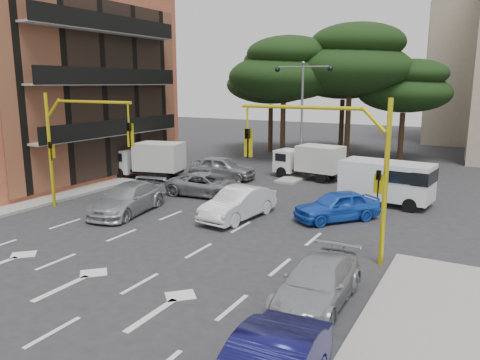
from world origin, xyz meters
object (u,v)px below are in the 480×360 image
Objects in this scene: signal_mast_left at (73,136)px; car_white_hatch at (238,203)px; street_lamp_center at (302,99)px; car_blue_compact at (337,206)px; car_silver_wagon at (128,199)px; car_silver_cross_a at (207,185)px; van_white at (386,183)px; box_truck_a at (147,160)px; box_truck_b at (309,162)px; signal_mast_right at (337,156)px; car_silver_parked at (318,283)px; car_silver_cross_b at (222,168)px.

car_white_hatch is at bearing 18.42° from signal_mast_left.
street_lamp_center is at bearing 64.09° from signal_mast_left.
car_silver_wagon is at bearing -118.71° from car_blue_compact.
car_white_hatch is 4.74m from car_blue_compact.
car_silver_cross_a is 1.01× the size of van_white.
box_truck_a reaches higher than car_silver_wagon.
box_truck_b is (0.79, -0.50, -4.26)m from street_lamp_center.
car_white_hatch is 10.85m from box_truck_b.
van_white is at bearing 54.53° from car_white_hatch.
signal_mast_right is 1.32× the size of car_silver_parked.
signal_mast_right reaches higher than car_silver_parked.
box_truck_b reaches higher than car_blue_compact.
car_silver_wagon is 12.79m from car_silver_parked.
car_white_hatch is at bearing -169.55° from box_truck_b.
box_truck_a reaches higher than car_white_hatch.
van_white reaches higher than car_silver_wagon.
street_lamp_center is 1.71× the size of car_silver_parked.
car_silver_cross_b reaches higher than car_white_hatch.
box_truck_a is (-14.51, 3.56, 0.54)m from car_blue_compact.
signal_mast_right is 11.49m from car_silver_wagon.
car_silver_parked is at bearing -15.60° from signal_mast_left.
car_silver_wagon is 0.99× the size of box_truck_a.
signal_mast_left is 1.42× the size of car_blue_compact.
car_blue_compact reaches higher than car_silver_parked.
car_blue_compact is 0.93× the size of car_silver_parked.
street_lamp_center is 4.36m from box_truck_b.
signal_mast_right is 9.40m from van_white.
car_white_hatch is 5.71m from car_silver_wagon.
signal_mast_left is at bearing 158.83° from box_truck_b.
street_lamp_center is at bearing 63.49° from car_silver_wagon.
car_white_hatch is at bearing -35.30° from van_white.
signal_mast_left reaches higher than car_silver_wagon.
street_lamp_center is 9.52m from van_white.
signal_mast_right is 1.26× the size of box_truck_b.
car_silver_cross_a is at bearing 135.10° from car_silver_parked.
signal_mast_left is at bearing -169.93° from car_silver_wagon.
car_white_hatch is 0.97× the size of box_truck_b.
car_blue_compact is at bearing 105.38° from signal_mast_right.
car_silver_cross_b is 1.01× the size of car_silver_parked.
box_truck_b is at bearing 114.01° from signal_mast_right.
box_truck_a is (-15.91, -0.75, 0.07)m from van_white.
box_truck_b reaches higher than car_silver_cross_b.
car_silver_cross_b reaches higher than car_silver_cross_a.
car_blue_compact is (5.51, -9.31, -4.71)m from street_lamp_center.
car_silver_cross_b reaches higher than car_blue_compact.
box_truck_b is at bearing -119.72° from van_white.
car_silver_parked is at bearing 9.65° from van_white.
box_truck_a reaches higher than car_blue_compact.
signal_mast_right is at bearing -34.73° from car_blue_compact.
car_silver_cross_b reaches higher than car_silver_wagon.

